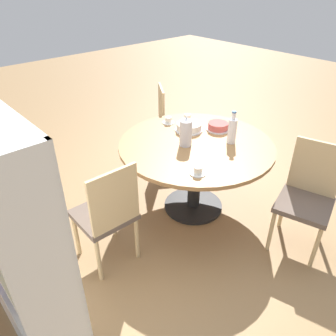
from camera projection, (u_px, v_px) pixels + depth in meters
ground_plane at (193, 206)px, 3.39m from camera, size 14.00×14.00×0.00m
dining_table at (196, 156)px, 3.07m from camera, size 1.42×1.42×0.74m
chair_a at (307, 195)px, 2.71m from camera, size 0.52×0.52×0.94m
chair_b at (172, 122)px, 3.97m from camera, size 0.58×0.58×0.94m
chair_c at (107, 213)px, 2.51m from camera, size 0.43×0.43×0.94m
bookshelf at (17, 246)px, 1.83m from camera, size 1.08×0.28×1.62m
coffee_pot at (186, 132)px, 2.90m from camera, size 0.11×0.11×0.27m
water_bottle at (232, 130)px, 2.94m from camera, size 0.08×0.08×0.30m
cake_main at (189, 127)px, 3.21m from camera, size 0.27×0.27×0.08m
cake_second at (218, 126)px, 3.22m from camera, size 0.23×0.23×0.07m
cup_a at (187, 118)px, 3.43m from camera, size 0.12×0.12×0.07m
cup_b at (168, 121)px, 3.36m from camera, size 0.12×0.12×0.07m
cup_c at (198, 171)px, 2.54m from camera, size 0.12×0.12×0.07m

